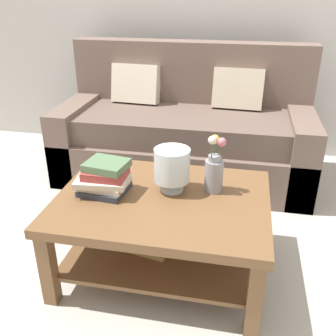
{
  "coord_description": "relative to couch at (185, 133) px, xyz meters",
  "views": [
    {
      "loc": [
        0.36,
        -2.01,
        1.49
      ],
      "look_at": [
        -0.02,
        -0.14,
        0.57
      ],
      "focal_mm": 41.15,
      "sensor_mm": 36.0,
      "label": 1
    }
  ],
  "objects": [
    {
      "name": "flower_pitcher",
      "position": [
        0.33,
        -1.14,
        0.23
      ],
      "size": [
        0.1,
        0.11,
        0.33
      ],
      "color": "gray",
      "rests_on": "coffee_table"
    },
    {
      "name": "couch",
      "position": [
        0.0,
        0.0,
        0.0
      ],
      "size": [
        2.02,
        0.9,
        1.06
      ],
      "color": "brown",
      "rests_on": "ground"
    },
    {
      "name": "ground_plane",
      "position": [
        0.1,
        -0.98,
        -0.36
      ],
      "size": [
        10.0,
        10.0,
        0.0
      ],
      "primitive_type": "plane",
      "color": "#B7B2A8"
    },
    {
      "name": "book_stack_main",
      "position": [
        -0.24,
        -1.27,
        0.19
      ],
      "size": [
        0.29,
        0.24,
        0.18
      ],
      "color": "#2D333D",
      "rests_on": "coffee_table"
    },
    {
      "name": "glass_hurricane_vase",
      "position": [
        0.11,
        -1.18,
        0.25
      ],
      "size": [
        0.19,
        0.19,
        0.24
      ],
      "color": "silver",
      "rests_on": "coffee_table"
    },
    {
      "name": "coffee_table",
      "position": [
        0.08,
        -1.27,
        -0.02
      ],
      "size": [
        1.12,
        0.85,
        0.47
      ],
      "color": "brown",
      "rests_on": "ground"
    },
    {
      "name": "back_wall",
      "position": [
        0.1,
        0.67,
        0.99
      ],
      "size": [
        6.4,
        0.12,
        2.7
      ],
      "primitive_type": "cube",
      "color": "#BCB7B2",
      "rests_on": "ground"
    }
  ]
}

